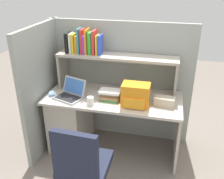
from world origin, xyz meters
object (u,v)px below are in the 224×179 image
object	(u,v)px
backpack	(136,95)
computer_mouse	(52,94)
laptop	(71,94)
tissue_box	(165,101)
paper_cup	(90,101)
office_chair	(83,173)

from	to	relation	value
backpack	computer_mouse	world-z (taller)	backpack
laptop	computer_mouse	bearing A→B (deg)	178.58
laptop	computer_mouse	size ratio (longest dim) A/B	3.67
laptop	backpack	bearing A→B (deg)	-1.09
computer_mouse	tissue_box	xyz separation A→B (m)	(1.33, 0.04, 0.03)
computer_mouse	paper_cup	size ratio (longest dim) A/B	1.16
laptop	computer_mouse	distance (m)	0.25
tissue_box	laptop	bearing A→B (deg)	-168.93
computer_mouse	paper_cup	xyz separation A→B (m)	(0.53, -0.12, 0.03)
computer_mouse	tissue_box	size ratio (longest dim) A/B	0.47
backpack	paper_cup	bearing A→B (deg)	-168.18
paper_cup	tissue_box	size ratio (longest dim) A/B	0.41
computer_mouse	office_chair	distance (m)	1.11
computer_mouse	paper_cup	distance (m)	0.54
tissue_box	office_chair	distance (m)	1.15
laptop	backpack	xyz separation A→B (m)	(0.77, -0.01, 0.07)
computer_mouse	tissue_box	world-z (taller)	tissue_box
laptop	tissue_box	world-z (taller)	laptop
laptop	paper_cup	bearing A→B (deg)	-22.59
backpack	tissue_box	world-z (taller)	backpack
backpack	computer_mouse	distance (m)	1.02
laptop	office_chair	world-z (taller)	laptop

